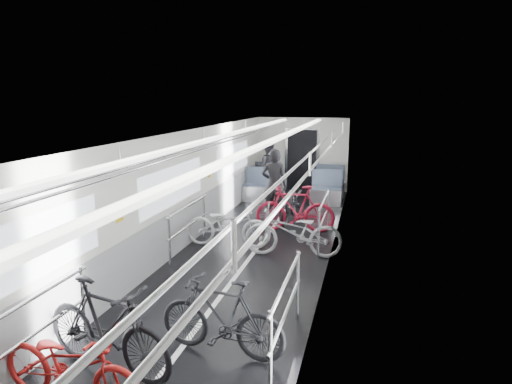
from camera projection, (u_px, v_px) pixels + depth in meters
car_shell at (268, 185)px, 10.17m from camera, size 3.02×14.01×2.41m
bike_left_near at (71, 365)px, 4.55m from camera, size 1.76×0.78×0.90m
bike_left_mid at (107, 327)px, 5.09m from camera, size 1.90×0.94×1.10m
bike_left_far at (228, 224)px, 9.45m from camera, size 1.83×0.72×0.95m
bike_right_near at (221, 316)px, 5.46m from camera, size 1.68×0.66×0.98m
bike_right_mid at (293, 232)px, 8.85m from camera, size 1.95×0.84×1.00m
bike_right_far at (295, 209)px, 10.45m from camera, size 1.85×0.64×1.10m
bike_aisle at (290, 203)px, 11.34m from camera, size 0.66×1.84×0.96m
person_standing at (274, 185)px, 11.45m from camera, size 0.69×0.48×1.81m
person_seated at (268, 168)px, 14.53m from camera, size 0.95×0.82×1.70m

